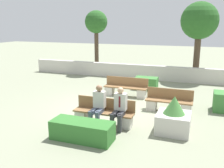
{
  "coord_description": "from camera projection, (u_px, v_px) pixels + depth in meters",
  "views": [
    {
      "loc": [
        3.48,
        -8.56,
        3.24
      ],
      "look_at": [
        0.17,
        0.5,
        0.9
      ],
      "focal_mm": 40.0,
      "sensor_mm": 36.0,
      "label": 1
    }
  ],
  "objects": [
    {
      "name": "ground_plane",
      "position": [
        104.0,
        109.0,
        9.74
      ],
      "size": [
        60.0,
        60.0,
        0.0
      ],
      "primitive_type": "plane",
      "color": "gray"
    },
    {
      "name": "perimeter_wall",
      "position": [
        140.0,
        72.0,
        14.96
      ],
      "size": [
        14.25,
        0.3,
        0.85
      ],
      "color": "beige",
      "rests_on": "ground_plane"
    },
    {
      "name": "bench_front",
      "position": [
        104.0,
        114.0,
        8.22
      ],
      "size": [
        2.03,
        0.48,
        0.84
      ],
      "color": "brown",
      "rests_on": "ground_plane"
    },
    {
      "name": "bench_left_side",
      "position": [
        126.0,
        89.0,
        11.43
      ],
      "size": [
        2.0,
        0.48,
        0.84
      ],
      "rotation": [
        0.0,
        0.0,
        -0.05
      ],
      "color": "brown",
      "rests_on": "ground_plane"
    },
    {
      "name": "bench_right_side",
      "position": [
        169.0,
        103.0,
        9.41
      ],
      "size": [
        1.74,
        0.48,
        0.84
      ],
      "rotation": [
        0.0,
        0.0,
        -0.2
      ],
      "color": "brown",
      "rests_on": "ground_plane"
    },
    {
      "name": "person_seated_man",
      "position": [
        119.0,
        106.0,
        7.81
      ],
      "size": [
        0.38,
        0.64,
        1.31
      ],
      "color": "#333338",
      "rests_on": "ground_plane"
    },
    {
      "name": "person_seated_woman",
      "position": [
        98.0,
        104.0,
        8.05
      ],
      "size": [
        0.38,
        0.64,
        1.32
      ],
      "color": "#515B70",
      "rests_on": "ground_plane"
    },
    {
      "name": "hedge_block_near_right",
      "position": [
        82.0,
        131.0,
        7.1
      ],
      "size": [
        1.79,
        0.69,
        0.55
      ],
      "color": "#33702D",
      "rests_on": "ground_plane"
    },
    {
      "name": "hedge_block_mid_left",
      "position": [
        146.0,
        83.0,
        12.65
      ],
      "size": [
        1.12,
        0.7,
        0.6
      ],
      "color": "#3D7A38",
      "rests_on": "ground_plane"
    },
    {
      "name": "planter_corner_left",
      "position": [
        174.0,
        118.0,
        7.57
      ],
      "size": [
        0.99,
        0.99,
        1.14
      ],
      "color": "beige",
      "rests_on": "ground_plane"
    },
    {
      "name": "tree_leftmost",
      "position": [
        96.0,
        24.0,
        16.21
      ],
      "size": [
        1.47,
        1.47,
        4.09
      ],
      "color": "#473828",
      "rests_on": "ground_plane"
    },
    {
      "name": "tree_center_left",
      "position": [
        199.0,
        22.0,
        14.1
      ],
      "size": [
        2.1,
        2.1,
        4.47
      ],
      "color": "#473828",
      "rests_on": "ground_plane"
    }
  ]
}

